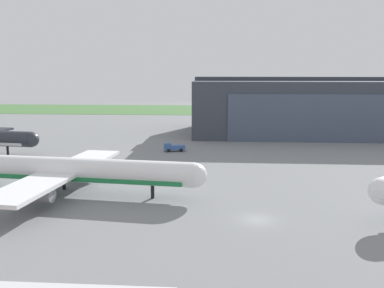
{
  "coord_description": "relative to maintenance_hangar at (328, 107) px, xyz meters",
  "views": [
    {
      "loc": [
        -4.98,
        -52.01,
        19.16
      ],
      "look_at": [
        -10.23,
        23.48,
        5.92
      ],
      "focal_mm": 38.33,
      "sensor_mm": 36.0,
      "label": 1
    }
  ],
  "objects": [
    {
      "name": "maintenance_hangar",
      "position": [
        0.0,
        0.0,
        0.0
      ],
      "size": [
        84.15,
        36.59,
        17.85
      ],
      "color": "#383D47",
      "rests_on": "ground_plane"
    },
    {
      "name": "pushback_tractor",
      "position": [
        -45.45,
        -33.78,
        -7.43
      ],
      "size": [
        5.35,
        2.95,
        2.05
      ],
      "color": "#335693",
      "rests_on": "ground_plane"
    },
    {
      "name": "airliner_near_left",
      "position": [
        -58.41,
        -70.34,
        -4.67
      ],
      "size": [
        44.55,
        35.05,
        12.42
      ],
      "color": "white",
      "rests_on": "ground_plane"
    },
    {
      "name": "grass_field_strip",
      "position": [
        -29.06,
        80.61,
        -8.43
      ],
      "size": [
        440.0,
        56.0,
        0.08
      ],
      "primitive_type": "cube",
      "color": "#47723C",
      "rests_on": "ground_plane"
    },
    {
      "name": "ground_plane",
      "position": [
        -29.06,
        -80.2,
        -8.47
      ],
      "size": [
        440.0,
        440.0,
        0.0
      ],
      "primitive_type": "plane",
      "color": "slate"
    }
  ]
}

